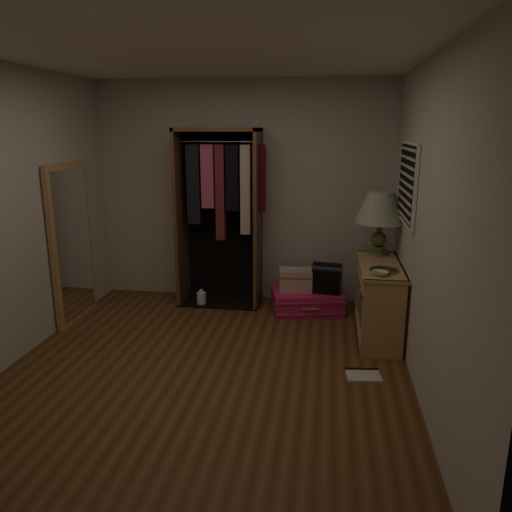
# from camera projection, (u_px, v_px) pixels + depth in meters

# --- Properties ---
(ground) EXTENTS (4.00, 4.00, 0.00)m
(ground) POSITION_uv_depth(u_px,v_px,m) (206.00, 370.00, 4.35)
(ground) COLOR #543218
(ground) RESTS_ON ground
(room_walls) EXTENTS (3.52, 4.02, 2.60)m
(room_walls) POSITION_uv_depth(u_px,v_px,m) (212.00, 199.00, 4.00)
(room_walls) COLOR beige
(room_walls) RESTS_ON ground
(console_bookshelf) EXTENTS (0.42, 1.12, 0.75)m
(console_bookshelf) POSITION_uv_depth(u_px,v_px,m) (378.00, 297.00, 5.03)
(console_bookshelf) COLOR tan
(console_bookshelf) RESTS_ON ground
(open_wardrobe) EXTENTS (1.01, 0.50, 2.05)m
(open_wardrobe) POSITION_uv_depth(u_px,v_px,m) (222.00, 202.00, 5.77)
(open_wardrobe) COLOR brown
(open_wardrobe) RESTS_ON ground
(floor_mirror) EXTENTS (0.06, 0.80, 1.70)m
(floor_mirror) POSITION_uv_depth(u_px,v_px,m) (72.00, 243.00, 5.33)
(floor_mirror) COLOR tan
(floor_mirror) RESTS_ON ground
(pink_suitcase) EXTENTS (0.89, 0.72, 0.24)m
(pink_suitcase) POSITION_uv_depth(u_px,v_px,m) (307.00, 301.00, 5.74)
(pink_suitcase) COLOR #D31961
(pink_suitcase) RESTS_ON ground
(train_case) EXTENTS (0.40, 0.30, 0.27)m
(train_case) POSITION_uv_depth(u_px,v_px,m) (295.00, 280.00, 5.69)
(train_case) COLOR #BAA78E
(train_case) RESTS_ON pink_suitcase
(black_bag) EXTENTS (0.34, 0.25, 0.35)m
(black_bag) POSITION_uv_depth(u_px,v_px,m) (327.00, 277.00, 5.62)
(black_bag) COLOR black
(black_bag) RESTS_ON pink_suitcase
(table_lamp) EXTENTS (0.55, 0.55, 0.66)m
(table_lamp) POSITION_uv_depth(u_px,v_px,m) (381.00, 209.00, 5.17)
(table_lamp) COLOR #4E5B2C
(table_lamp) RESTS_ON console_bookshelf
(brass_tray) EXTENTS (0.28, 0.28, 0.02)m
(brass_tray) POSITION_uv_depth(u_px,v_px,m) (384.00, 270.00, 4.67)
(brass_tray) COLOR #AA8541
(brass_tray) RESTS_ON console_bookshelf
(ceramic_bowl) EXTENTS (0.20, 0.20, 0.04)m
(ceramic_bowl) POSITION_uv_depth(u_px,v_px,m) (380.00, 273.00, 4.53)
(ceramic_bowl) COLOR #B0D3B4
(ceramic_bowl) RESTS_ON console_bookshelf
(white_jug) EXTENTS (0.13, 0.13, 0.19)m
(white_jug) POSITION_uv_depth(u_px,v_px,m) (201.00, 298.00, 5.92)
(white_jug) COLOR white
(white_jug) RESTS_ON ground
(floor_book) EXTENTS (0.31, 0.26, 0.03)m
(floor_book) POSITION_uv_depth(u_px,v_px,m) (363.00, 375.00, 4.25)
(floor_book) COLOR beige
(floor_book) RESTS_ON ground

